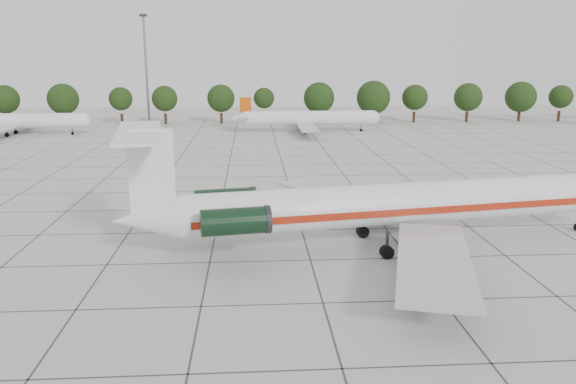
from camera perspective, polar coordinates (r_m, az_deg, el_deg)
name	(u,v)px	position (r m, az deg, el deg)	size (l,w,h in m)	color
ground	(302,230)	(52.67, 1.39, -3.88)	(260.00, 260.00, 0.00)	beige
apron_joints	(291,192)	(67.07, 0.26, 0.00)	(170.00, 170.00, 0.02)	#383838
main_airliner	(383,204)	(47.78, 9.62, -1.23)	(45.03, 35.17, 10.63)	silver
bg_airliner_b	(14,121)	(127.39, -26.07, 6.48)	(28.24, 27.20, 7.40)	silver
bg_airliner_c	(308,118)	(119.90, 2.08, 7.49)	(28.24, 27.20, 7.40)	silver
tree_line	(221,98)	(135.55, -6.83, 9.43)	(249.86, 8.44, 10.22)	#332114
floodlight_mast	(146,62)	(144.27, -14.24, 12.67)	(1.60, 1.60, 25.45)	slate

